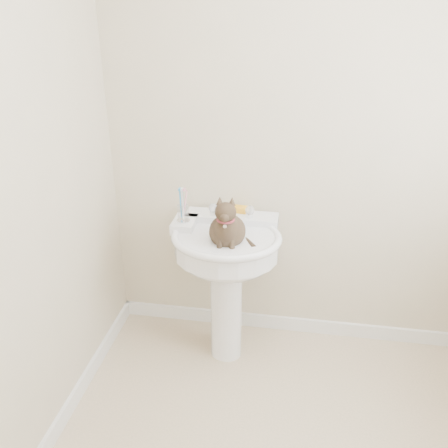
% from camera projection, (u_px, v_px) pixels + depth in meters
% --- Properties ---
extents(wall_back, '(2.20, 0.00, 2.50)m').
position_uv_depth(wall_back, '(309.00, 135.00, 2.47)').
color(wall_back, beige).
rests_on(wall_back, ground).
extents(baseboard_back, '(2.20, 0.02, 0.09)m').
position_uv_depth(baseboard_back, '(294.00, 324.00, 2.97)').
color(baseboard_back, white).
rests_on(baseboard_back, floor).
extents(baseboard_left, '(0.02, 2.20, 0.09)m').
position_uv_depth(baseboard_left, '(46.00, 446.00, 2.16)').
color(baseboard_left, white).
rests_on(baseboard_left, floor).
extents(pedestal_sink, '(0.59, 0.58, 0.81)m').
position_uv_depth(pedestal_sink, '(226.00, 258.00, 2.52)').
color(pedestal_sink, white).
rests_on(pedestal_sink, floor).
extents(faucet, '(0.28, 0.12, 0.14)m').
position_uv_depth(faucet, '(231.00, 211.00, 2.56)').
color(faucet, silver).
rests_on(faucet, pedestal_sink).
extents(soap_bar, '(0.10, 0.07, 0.03)m').
position_uv_depth(soap_bar, '(239.00, 209.00, 2.64)').
color(soap_bar, '#F7A920').
rests_on(soap_bar, pedestal_sink).
extents(toothbrush_cup, '(0.07, 0.07, 0.18)m').
position_uv_depth(toothbrush_cup, '(183.00, 213.00, 2.51)').
color(toothbrush_cup, silver).
rests_on(toothbrush_cup, pedestal_sink).
extents(cat, '(0.20, 0.26, 0.38)m').
position_uv_depth(cat, '(227.00, 229.00, 2.37)').
color(cat, '#4D3E27').
rests_on(cat, pedestal_sink).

